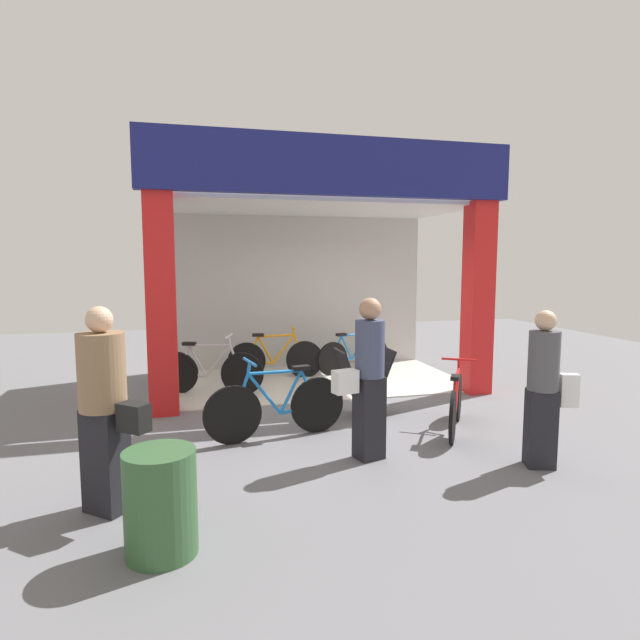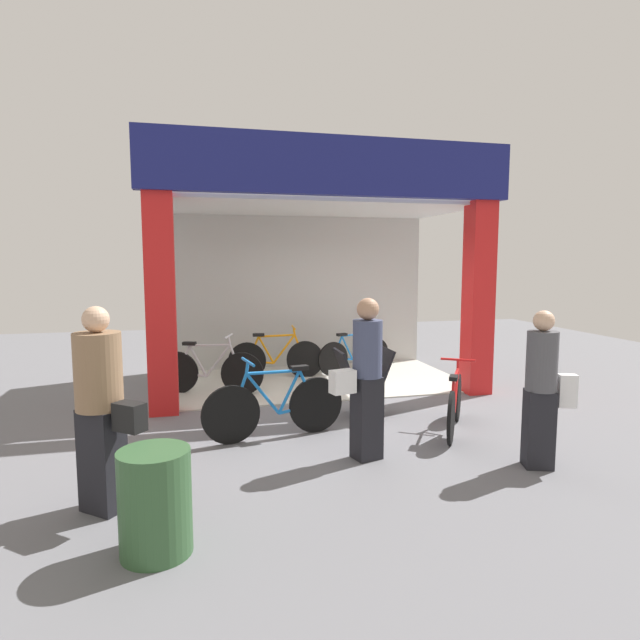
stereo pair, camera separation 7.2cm
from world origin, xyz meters
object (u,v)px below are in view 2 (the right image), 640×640
Objects in this scene: pedestrian_2 at (366,377)px; bicycle_parked_0 at (455,404)px; trash_bin at (155,502)px; bicycle_inside_1 at (276,358)px; bicycle_inside_2 at (354,355)px; bicycle_inside_0 at (209,371)px; bicycle_parked_1 at (275,406)px; pedestrian_1 at (542,389)px; pedestrian_0 at (101,406)px; sandwich_board_sign at (363,382)px.

bicycle_parked_0 is at bearing 23.20° from pedestrian_2.
bicycle_inside_1 is at bearing 72.13° from trash_bin.
pedestrian_2 is (-1.17, -4.09, 0.53)m from bicycle_inside_2.
bicycle_inside_0 is 2.37m from bicycle_parked_1.
pedestrian_1 is 2.10× the size of trash_bin.
bicycle_parked_0 is at bearing 16.96° from pedestrian_0.
pedestrian_0 is (-3.85, -1.17, 0.56)m from bicycle_parked_0.
pedestrian_0 is 2.57m from pedestrian_2.
pedestrian_0 reaches higher than bicycle_parked_0.
bicycle_inside_1 is 1.27× the size of bicycle_parked_0.
bicycle_inside_0 is 2.58m from sandwich_board_sign.
trash_bin is at bearing -150.04° from bicycle_parked_0.
bicycle_inside_2 is at bearing 5.00° from bicycle_inside_1.
bicycle_parked_1 is 2.25× the size of trash_bin.
trash_bin is (-1.22, -2.26, 0.00)m from bicycle_parked_1.
pedestrian_1 reaches higher than bicycle_parked_0.
bicycle_inside_0 is 1.08× the size of bicycle_inside_2.
bicycle_inside_2 is 0.95× the size of pedestrian_1.
sandwich_board_sign is 1.62m from pedestrian_2.
bicycle_inside_0 is 1.02× the size of pedestrian_1.
bicycle_inside_1 is 0.98× the size of pedestrian_0.
pedestrian_2 reaches higher than bicycle_parked_1.
bicycle_parked_0 is at bearing -41.92° from bicycle_inside_0.
bicycle_parked_1 is at bearing -121.80° from bicycle_inside_2.
bicycle_inside_1 is 3.77m from bicycle_parked_0.
bicycle_inside_0 is 2.14× the size of trash_bin.
bicycle_inside_2 is 1.64× the size of sandwich_board_sign.
sandwich_board_sign is 1.21× the size of trash_bin.
trash_bin is (-3.21, -5.47, 0.03)m from bicycle_inside_2.
pedestrian_1 is at bearing -66.88° from bicycle_inside_1.
bicycle_inside_1 is 1.50m from bicycle_inside_2.
sandwich_board_sign is 3.66m from pedestrian_0.
bicycle_inside_1 reaches higher than sandwich_board_sign.
sandwich_board_sign is (-0.69, -2.60, 0.11)m from bicycle_inside_2.
sandwich_board_sign is 0.58× the size of pedestrian_1.
bicycle_inside_2 is 0.88× the size of bicycle_parked_1.
pedestrian_0 is at bearing -128.05° from bicycle_inside_2.
bicycle_inside_1 is 3.12m from bicycle_parked_1.
bicycle_inside_1 is at bearing 34.56° from bicycle_inside_0.
bicycle_parked_1 is 2.93m from pedestrian_1.
pedestrian_1 reaches higher than bicycle_inside_0.
pedestrian_0 is 1.01× the size of pedestrian_2.
bicycle_parked_0 is 1.44× the size of sandwich_board_sign.
bicycle_inside_0 is 3.90m from pedestrian_0.
pedestrian_1 reaches higher than sandwich_board_sign.
bicycle_parked_1 is at bearing -99.23° from bicycle_inside_1.
bicycle_parked_0 is 0.78× the size of bicycle_parked_1.
pedestrian_1 is at bearing -0.67° from pedestrian_0.
bicycle_inside_1 is 0.98× the size of bicycle_parked_1.
bicycle_inside_0 is 2.84m from bicycle_inside_2.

